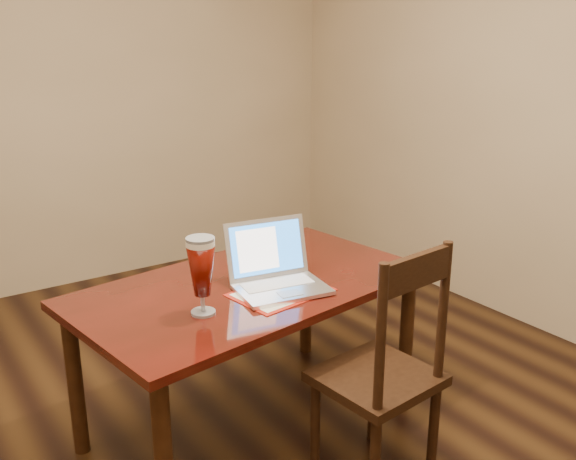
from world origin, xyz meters
TOP-DOWN VIEW (x-y plane):
  - room_shell at (0.00, 0.00)m, footprint 4.51×5.01m
  - dining_table at (0.33, 0.33)m, footprint 1.56×1.02m
  - dining_chair at (0.56, -0.25)m, footprint 0.45×0.44m

SIDE VIEW (x-z plane):
  - dining_chair at x=0.56m, z-range -0.03..0.96m
  - dining_table at x=0.33m, z-range 0.13..1.11m
  - room_shell at x=0.00m, z-range 0.41..3.11m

